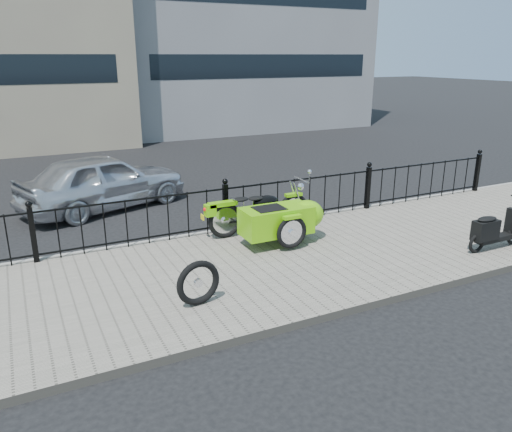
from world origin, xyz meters
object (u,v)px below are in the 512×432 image
scooter (494,231)px  sedan_car (103,181)px  spare_tire (198,283)px  motorcycle_sidecar (281,217)px

scooter → sedan_car: (-5.73, 6.08, 0.19)m
scooter → spare_tire: size_ratio=2.03×
motorcycle_sidecar → sedan_car: sedan_car is taller
scooter → spare_tire: 5.49m
spare_tire → sedan_car: sedan_car is taller
motorcycle_sidecar → scooter: (3.21, -2.07, -0.12)m
scooter → sedan_car: 8.35m
motorcycle_sidecar → spare_tire: bearing=-142.9°
scooter → spare_tire: bearing=176.2°
motorcycle_sidecar → scooter: bearing=-32.9°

